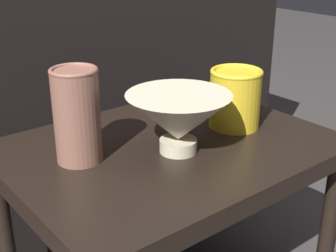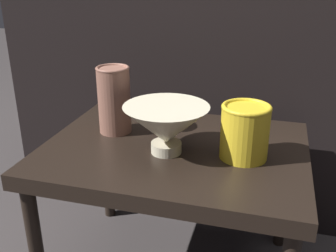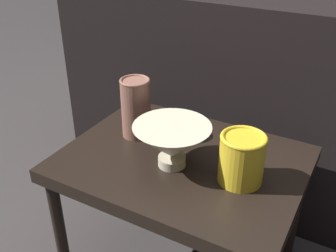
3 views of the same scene
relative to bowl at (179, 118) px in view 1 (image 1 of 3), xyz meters
name	(u,v)px [view 1 (image 1 of 3)]	position (x,y,z in m)	size (l,w,h in m)	color
table	(169,163)	(0.01, 0.04, -0.12)	(0.67, 0.51, 0.41)	black
couch_backdrop	(53,91)	(0.01, 0.59, -0.10)	(1.39, 0.50, 0.78)	black
bowl	(179,118)	(0.00, 0.00, 0.00)	(0.21, 0.21, 0.12)	beige
vase_textured_left	(77,115)	(-0.17, 0.09, 0.02)	(0.09, 0.09, 0.18)	brown
vase_colorful_right	(235,97)	(0.19, 0.02, 0.00)	(0.12, 0.12, 0.13)	gold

